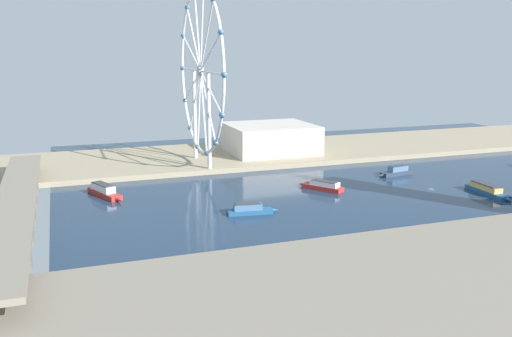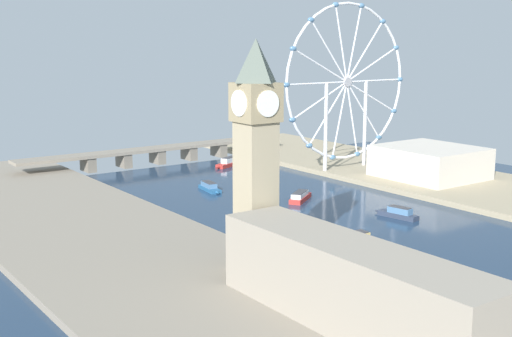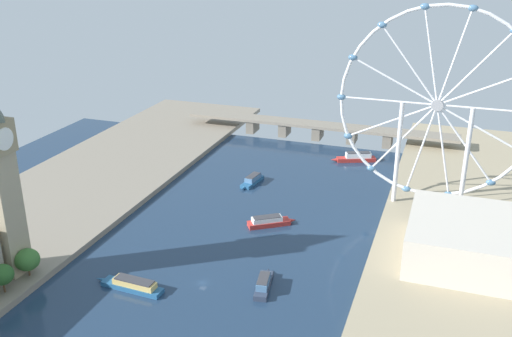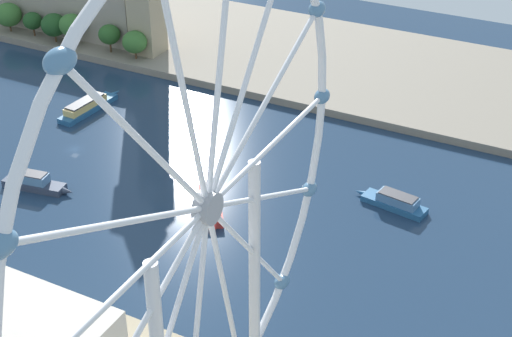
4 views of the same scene
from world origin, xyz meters
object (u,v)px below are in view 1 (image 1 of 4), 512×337
Objects in this scene: tour_boat_0 at (322,186)px; tour_boat_7 at (396,171)px; river_bridge at (16,207)px; ferris_wheel at (200,73)px; tour_boat_5 at (105,191)px; riverside_hall at (270,138)px; tour_boat_6 at (487,190)px; tour_boat_2 at (250,209)px.

tour_boat_7 is at bearing -108.58° from tour_boat_0.
ferris_wheel is at bearing -50.15° from river_bridge.
tour_boat_7 is (-58.22, -100.24, -55.44)m from ferris_wheel.
tour_boat_7 is (15.74, -55.34, 0.07)m from tour_boat_0.
ferris_wheel reaches higher than tour_boat_5.
ferris_wheel is 139.98m from river_bridge.
tour_boat_0 is at bearing 175.36° from riverside_hall.
tour_boat_0 is 82.56m from tour_boat_6.
river_bridge is 52.17m from tour_boat_5.
ferris_wheel reaches higher than riverside_hall.
tour_boat_5 is (51.98, 58.10, 0.55)m from tour_boat_2.
tour_boat_0 is 56.00m from tour_boat_2.
river_bridge is (-83.90, 100.51, -49.52)m from ferris_wheel.
tour_boat_0 is (-73.96, -44.89, -55.51)m from ferris_wheel.
river_bridge reaches higher than tour_boat_7.
tour_boat_2 is at bearing 177.54° from ferris_wheel.
tour_boat_2 is at bearing -91.19° from tour_boat_6.
tour_boat_5 is at bearing 121.00° from riverside_hall.
tour_boat_2 is (-16.76, -96.18, -6.13)m from river_bridge.
riverside_hall is 146.47m from tour_boat_6.
ferris_wheel is 72.36m from riverside_hall.
riverside_hall reaches higher than tour_boat_6.
tour_boat_0 is 0.96× the size of tour_boat_7.
tour_boat_2 is 124.05m from tour_boat_6.
riverside_hall is at bearing -39.09° from tour_boat_0.
tour_boat_6 is at bearing -132.53° from ferris_wheel.
river_bridge is at bearing 129.85° from ferris_wheel.
tour_boat_6 is at bearing 100.97° from tour_boat_7.
river_bridge is (-104.31, 153.06, -4.15)m from riverside_hall.
river_bridge is 221.48m from tour_boat_6.
tour_boat_6 is (-109.52, -119.40, -55.54)m from ferris_wheel.
tour_boat_5 is 0.90× the size of tour_boat_6.
tour_boat_7 is at bearing 30.47° from tour_boat_2.
riverside_hall is (20.41, -52.55, -45.36)m from ferris_wheel.
ferris_wheel is at bearing 95.92° from tour_boat_2.
ferris_wheel is 3.28× the size of tour_boat_6.
tour_boat_6 is (-60.83, -181.83, -0.44)m from tour_boat_5.
tour_boat_5 is at bearing 127.95° from ferris_wheel.
tour_boat_5 is at bearing -47.24° from river_bridge.
river_bridge is at bearing 59.46° from tour_boat_0.
riverside_hall is 1.93× the size of tour_boat_5.
tour_boat_7 is (25.68, -200.75, -5.92)m from river_bridge.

